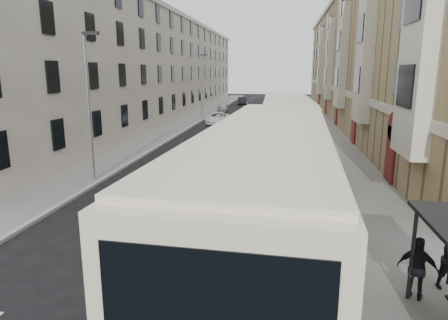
% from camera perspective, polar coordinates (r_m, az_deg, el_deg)
% --- Properties ---
extents(ground, '(200.00, 200.00, 0.00)m').
position_cam_1_polar(ground, '(11.20, -15.61, -21.20)').
color(ground, black).
rests_on(ground, ground).
extents(pavement_right, '(4.00, 120.00, 0.15)m').
position_cam_1_polar(pavement_right, '(39.08, 14.20, 3.34)').
color(pavement_right, slate).
rests_on(pavement_right, ground).
extents(pavement_left, '(3.00, 120.00, 0.15)m').
position_cam_1_polar(pavement_left, '(40.58, -8.18, 3.93)').
color(pavement_left, slate).
rests_on(pavement_left, ground).
extents(kerb_right, '(0.25, 120.00, 0.15)m').
position_cam_1_polar(kerb_right, '(38.93, 11.26, 3.45)').
color(kerb_right, '#979893').
rests_on(kerb_right, ground).
extents(kerb_left, '(0.25, 120.00, 0.15)m').
position_cam_1_polar(kerb_left, '(40.17, -6.12, 3.90)').
color(kerb_left, '#979893').
rests_on(kerb_left, ground).
extents(road_markings, '(10.00, 110.00, 0.01)m').
position_cam_1_polar(road_markings, '(53.91, 4.16, 6.10)').
color(road_markings, silver).
rests_on(road_markings, ground).
extents(terrace_right, '(10.75, 79.00, 15.25)m').
position_cam_1_polar(terrace_right, '(54.86, 20.46, 13.33)').
color(terrace_right, '#968257').
rests_on(terrace_right, ground).
extents(terrace_left, '(9.18, 79.00, 13.25)m').
position_cam_1_polar(terrace_left, '(56.68, -9.71, 12.87)').
color(terrace_left, beige).
rests_on(terrace_left, ground).
extents(guard_railing, '(0.06, 6.56, 1.01)m').
position_cam_1_polar(guard_railing, '(15.26, 16.25, -8.17)').
color(guard_railing, red).
rests_on(guard_railing, pavement_right).
extents(street_lamp_near, '(0.93, 0.18, 8.00)m').
position_cam_1_polar(street_lamp_near, '(22.98, -18.73, 8.22)').
color(street_lamp_near, gray).
rests_on(street_lamp_near, pavement_left).
extents(street_lamp_far, '(0.93, 0.18, 8.00)m').
position_cam_1_polar(street_lamp_far, '(51.50, -3.22, 10.97)').
color(street_lamp_far, gray).
rests_on(street_lamp_far, pavement_left).
extents(double_decker_front, '(3.40, 12.36, 4.88)m').
position_cam_1_polar(double_decker_front, '(10.24, 6.20, -8.41)').
color(double_decker_front, beige).
rests_on(double_decker_front, ground).
extents(double_decker_rear, '(3.02, 11.65, 4.62)m').
position_cam_1_polar(double_decker_rear, '(24.13, 8.81, 3.46)').
color(double_decker_rear, beige).
rests_on(double_decker_rear, ground).
extents(pedestrian_far, '(1.11, 0.80, 1.75)m').
position_cam_1_polar(pedestrian_far, '(12.10, 25.95, -13.78)').
color(pedestrian_far, black).
rests_on(pedestrian_far, pavement_right).
extents(white_van, '(2.37, 4.90, 1.34)m').
position_cam_1_polar(white_van, '(47.12, -0.89, 6.00)').
color(white_van, white).
rests_on(white_van, ground).
extents(car_silver, '(1.80, 3.84, 1.27)m').
position_cam_1_polar(car_silver, '(61.46, -0.18, 7.53)').
color(car_silver, '#AAADB3').
rests_on(car_silver, ground).
extents(car_dark, '(1.93, 4.34, 1.39)m').
position_cam_1_polar(car_dark, '(74.03, 2.59, 8.44)').
color(car_dark, black).
rests_on(car_dark, ground).
extents(car_red, '(2.67, 4.84, 1.33)m').
position_cam_1_polar(car_red, '(70.29, 8.38, 8.07)').
color(car_red, '#960A00').
rests_on(car_red, ground).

